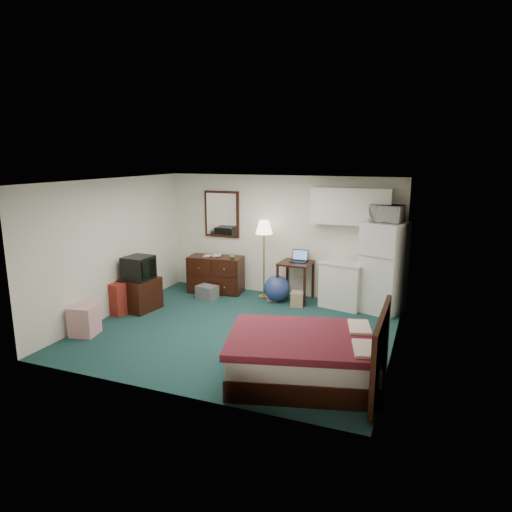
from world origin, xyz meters
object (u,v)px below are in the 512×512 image
at_px(fridge, 383,267).
at_px(tv_stand, 139,294).
at_px(dresser, 216,274).
at_px(desk, 295,281).
at_px(floor_lamp, 264,259).
at_px(bed, 303,358).
at_px(kitchen_counter, 344,285).
at_px(suitcase, 121,299).

xyz_separation_m(fridge, tv_stand, (-4.33, -1.59, -0.55)).
bearing_deg(dresser, desk, -4.42).
bearing_deg(desk, floor_lamp, -173.82).
bearing_deg(fridge, bed, -83.02).
xyz_separation_m(floor_lamp, desk, (0.67, 0.04, -0.41)).
xyz_separation_m(kitchen_counter, suitcase, (-3.76, -1.96, -0.14)).
bearing_deg(desk, bed, -69.34).
bearing_deg(floor_lamp, dresser, -177.93).
relative_size(desk, fridge, 0.47).
height_order(desk, tv_stand, desk).
xyz_separation_m(dresser, kitchen_counter, (2.75, 0.05, 0.04)).
distance_m(kitchen_counter, fridge, 0.84).
bearing_deg(fridge, desk, -163.06).
xyz_separation_m(floor_lamp, kitchen_counter, (1.65, 0.01, -0.37)).
xyz_separation_m(desk, kitchen_counter, (0.99, -0.04, 0.04)).
xyz_separation_m(floor_lamp, fridge, (2.38, -0.01, 0.05)).
xyz_separation_m(dresser, fridge, (3.47, 0.03, 0.46)).
bearing_deg(floor_lamp, bed, -61.36).
bearing_deg(kitchen_counter, floor_lamp, -166.75).
xyz_separation_m(dresser, bed, (2.82, -3.12, -0.09)).
bearing_deg(fridge, kitchen_counter, -162.30).
distance_m(kitchen_counter, suitcase, 4.24).
xyz_separation_m(desk, bed, (1.06, -3.21, -0.10)).
bearing_deg(tv_stand, dresser, 68.75).
height_order(floor_lamp, tv_stand, floor_lamp).
relative_size(desk, tv_stand, 1.20).
bearing_deg(suitcase, bed, -7.62).
relative_size(fridge, suitcase, 2.87).
height_order(dresser, fridge, fridge).
bearing_deg(desk, tv_stand, -145.52).
relative_size(floor_lamp, kitchen_counter, 1.86).
distance_m(floor_lamp, desk, 0.79).
xyz_separation_m(fridge, suitcase, (-4.48, -1.95, -0.56)).
bearing_deg(desk, suitcase, -141.89).
distance_m(dresser, suitcase, 2.17).
bearing_deg(kitchen_counter, tv_stand, -142.97).
distance_m(desk, kitchen_counter, 0.99).
distance_m(dresser, desk, 1.76).
relative_size(tv_stand, suitcase, 1.12).
xyz_separation_m(dresser, tv_stand, (-0.86, -1.56, -0.09)).
bearing_deg(bed, desk, 93.76).
relative_size(dresser, fridge, 0.67).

